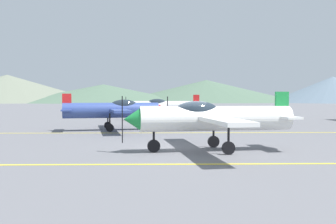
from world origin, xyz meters
The scene contains 10 objects.
ground_plane centered at (0.00, 0.00, 0.00)m, with size 400.00×400.00×0.00m, color slate.
apron_line_near centered at (0.00, -3.44, 0.01)m, with size 80.00×0.16×0.01m, color yellow.
apron_line_far centered at (0.00, 7.17, 0.01)m, with size 80.00×0.16×0.01m, color yellow.
airplane_near centered at (1.15, -0.50, 1.40)m, with size 7.24×8.30×2.48m.
airplane_mid centered at (-3.93, 9.06, 1.40)m, with size 7.26×8.28×2.48m.
airplane_far centered at (-0.64, 19.17, 1.40)m, with size 7.22×8.30×2.48m.
hill_left centered at (-70.37, 150.17, 6.22)m, with size 84.82×84.82×12.44m, color slate.
hill_centerleft centered at (-26.49, 147.37, 4.01)m, with size 80.19×80.19×8.01m, color #4C6651.
hill_centerright centered at (21.43, 159.00, 5.29)m, with size 86.75×86.75×10.59m, color #4C6651.
hill_right centered at (70.70, 133.01, 5.42)m, with size 51.41×51.41×10.84m, color slate.
Camera 1 is at (-0.90, -15.38, 2.24)m, focal length 38.55 mm.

